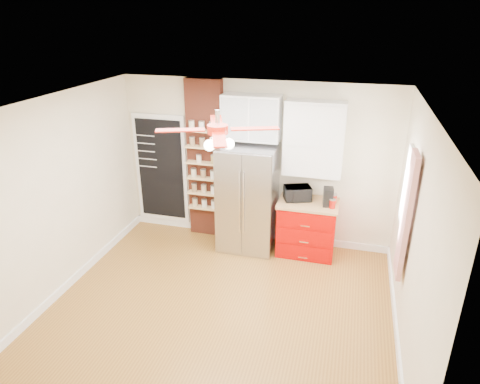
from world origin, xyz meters
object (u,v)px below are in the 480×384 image
(coffee_maker, at_px, (328,197))
(canister_left, at_px, (332,204))
(toaster_oven, at_px, (297,193))
(pantry_jar_oats, at_px, (199,159))
(fridge, at_px, (248,198))
(red_cabinet, at_px, (307,228))
(ceiling_fan, at_px, (218,130))

(coffee_maker, relative_size, canister_left, 2.10)
(toaster_oven, distance_m, pantry_jar_oats, 1.69)
(fridge, distance_m, canister_left, 1.35)
(toaster_oven, bearing_deg, pantry_jar_oats, 157.57)
(toaster_oven, xyz_separation_m, coffee_maker, (0.48, -0.09, 0.03))
(red_cabinet, height_order, pantry_jar_oats, pantry_jar_oats)
(fridge, height_order, red_cabinet, fridge)
(canister_left, bearing_deg, pantry_jar_oats, 174.78)
(ceiling_fan, relative_size, pantry_jar_oats, 12.05)
(fridge, relative_size, coffee_maker, 6.15)
(coffee_maker, height_order, pantry_jar_oats, pantry_jar_oats)
(ceiling_fan, bearing_deg, canister_left, 50.30)
(pantry_jar_oats, bearing_deg, canister_left, -5.22)
(red_cabinet, relative_size, toaster_oven, 2.30)
(toaster_oven, xyz_separation_m, pantry_jar_oats, (-1.64, 0.03, 0.42))
(fridge, distance_m, coffee_maker, 1.28)
(pantry_jar_oats, bearing_deg, red_cabinet, -2.34)
(red_cabinet, bearing_deg, ceiling_fan, -118.71)
(fridge, bearing_deg, canister_left, -3.26)
(red_cabinet, relative_size, pantry_jar_oats, 8.09)
(fridge, xyz_separation_m, red_cabinet, (0.97, 0.05, -0.42))
(ceiling_fan, distance_m, canister_left, 2.49)
(ceiling_fan, xyz_separation_m, pantry_jar_oats, (-0.91, 1.75, -0.99))
(toaster_oven, relative_size, canister_left, 3.02)
(ceiling_fan, relative_size, coffee_maker, 4.92)
(toaster_oven, relative_size, coffee_maker, 1.44)
(toaster_oven, height_order, pantry_jar_oats, pantry_jar_oats)
(red_cabinet, bearing_deg, pantry_jar_oats, 177.66)
(ceiling_fan, xyz_separation_m, toaster_oven, (0.73, 1.72, -1.41))
(ceiling_fan, height_order, pantry_jar_oats, ceiling_fan)
(coffee_maker, xyz_separation_m, canister_left, (0.07, -0.08, -0.07))
(canister_left, relative_size, pantry_jar_oats, 1.16)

